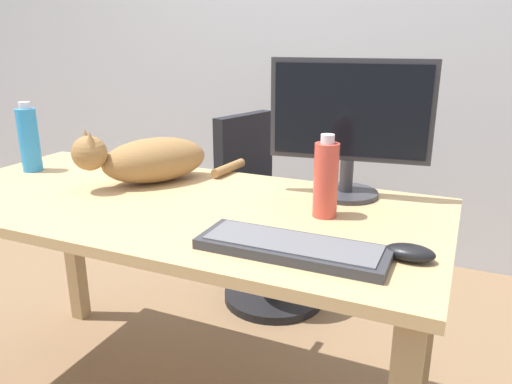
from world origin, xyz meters
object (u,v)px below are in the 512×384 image
(keyboard, at_px, (292,247))
(computer_mouse, at_px, (410,252))
(monitor, at_px, (349,123))
(office_chair, at_px, (266,225))
(spray_bottle, at_px, (29,139))
(cat, at_px, (149,159))
(water_bottle, at_px, (326,179))

(keyboard, xyz_separation_m, computer_mouse, (0.25, 0.07, 0.00))
(monitor, relative_size, keyboard, 1.09)
(office_chair, bearing_deg, spray_bottle, -130.07)
(computer_mouse, bearing_deg, cat, 162.96)
(office_chair, relative_size, monitor, 1.85)
(keyboard, height_order, spray_bottle, spray_bottle)
(office_chair, bearing_deg, keyboard, -64.45)
(keyboard, bearing_deg, monitor, 89.01)
(office_chair, xyz_separation_m, spray_bottle, (-0.62, -0.74, 0.50))
(monitor, xyz_separation_m, water_bottle, (-0.01, -0.20, -0.12))
(cat, bearing_deg, keyboard, -28.23)
(office_chair, xyz_separation_m, cat, (-0.14, -0.70, 0.46))
(monitor, height_order, water_bottle, monitor)
(monitor, distance_m, computer_mouse, 0.51)
(cat, bearing_deg, office_chair, 78.64)
(monitor, height_order, computer_mouse, monitor)
(office_chair, relative_size, water_bottle, 3.89)
(office_chair, height_order, keyboard, office_chair)
(office_chair, bearing_deg, water_bottle, -57.36)
(keyboard, distance_m, spray_bottle, 1.16)
(water_bottle, bearing_deg, keyboard, -89.82)
(office_chair, distance_m, water_bottle, 1.04)
(monitor, height_order, cat, monitor)
(office_chair, distance_m, cat, 0.85)
(office_chair, distance_m, monitor, 0.97)
(cat, relative_size, computer_mouse, 4.68)
(monitor, xyz_separation_m, keyboard, (-0.01, -0.47, -0.21))
(office_chair, distance_m, computer_mouse, 1.29)
(monitor, bearing_deg, cat, -169.01)
(office_chair, relative_size, keyboard, 2.02)
(monitor, bearing_deg, spray_bottle, -171.32)
(computer_mouse, distance_m, spray_bottle, 1.39)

